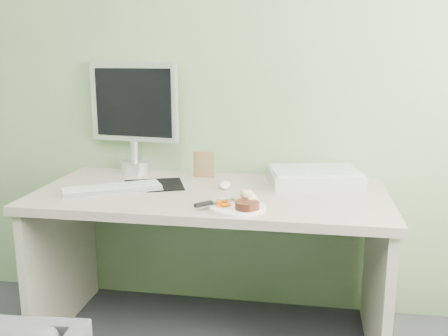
% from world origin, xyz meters
% --- Properties ---
extents(wall_back, '(3.50, 0.00, 3.50)m').
position_xyz_m(wall_back, '(0.00, 2.00, 1.35)').
color(wall_back, gray).
rests_on(wall_back, floor).
extents(desk, '(1.60, 0.75, 0.73)m').
position_xyz_m(desk, '(0.00, 1.62, 0.55)').
color(desk, '#ADA191').
rests_on(desk, floor).
extents(plate, '(0.23, 0.23, 0.01)m').
position_xyz_m(plate, '(0.16, 1.38, 0.74)').
color(plate, white).
rests_on(plate, desk).
extents(steak, '(0.10, 0.10, 0.03)m').
position_xyz_m(steak, '(0.20, 1.35, 0.76)').
color(steak, black).
rests_on(steak, plate).
extents(potato_pile, '(0.12, 0.10, 0.06)m').
position_xyz_m(potato_pile, '(0.19, 1.44, 0.77)').
color(potato_pile, tan).
rests_on(potato_pile, plate).
extents(carrot_heap, '(0.06, 0.05, 0.03)m').
position_xyz_m(carrot_heap, '(0.10, 1.37, 0.76)').
color(carrot_heap, '#FF6C05').
rests_on(carrot_heap, plate).
extents(steak_knife, '(0.16, 0.17, 0.02)m').
position_xyz_m(steak_knife, '(0.05, 1.37, 0.75)').
color(steak_knife, silver).
rests_on(steak_knife, plate).
extents(mousepad, '(0.34, 0.32, 0.00)m').
position_xyz_m(mousepad, '(-0.29, 1.68, 0.73)').
color(mousepad, black).
rests_on(mousepad, desk).
extents(keyboard, '(0.44, 0.33, 0.02)m').
position_xyz_m(keyboard, '(-0.44, 1.54, 0.75)').
color(keyboard, white).
rests_on(keyboard, desk).
extents(computer_mouse, '(0.06, 0.10, 0.03)m').
position_xyz_m(computer_mouse, '(0.06, 1.69, 0.75)').
color(computer_mouse, white).
rests_on(computer_mouse, desk).
extents(photo_frame, '(0.11, 0.02, 0.13)m').
position_xyz_m(photo_frame, '(-0.09, 1.88, 0.80)').
color(photo_frame, '#895D40').
rests_on(photo_frame, desk).
extents(eyedrop_bottle, '(0.02, 0.02, 0.07)m').
position_xyz_m(eyedrop_bottle, '(-0.06, 1.93, 0.76)').
color(eyedrop_bottle, white).
rests_on(eyedrop_bottle, desk).
extents(scanner, '(0.48, 0.37, 0.07)m').
position_xyz_m(scanner, '(0.47, 1.83, 0.76)').
color(scanner, '#B6B9BD').
rests_on(scanner, desk).
extents(monitor, '(0.48, 0.15, 0.57)m').
position_xyz_m(monitor, '(-0.47, 1.94, 1.05)').
color(monitor, silver).
rests_on(monitor, desk).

